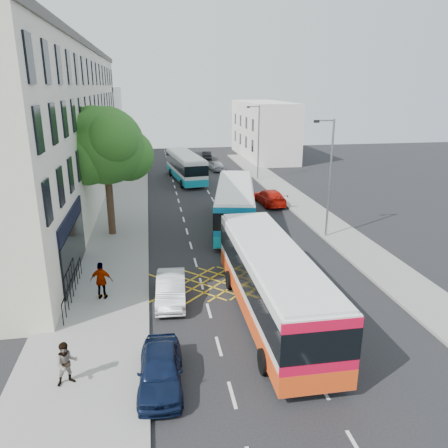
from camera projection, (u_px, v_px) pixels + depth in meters
name	position (u px, v px, depth m)	size (l,w,h in m)	color
ground	(294.00, 339.00, 18.39)	(120.00, 120.00, 0.00)	black
pavement_left	(113.00, 234.00, 31.11)	(5.00, 70.00, 0.15)	gray
pavement_right	(325.00, 223.00, 33.65)	(3.00, 70.00, 0.15)	gray
terrace_main	(49.00, 128.00, 37.13)	(8.30, 45.00, 13.50)	beige
terrace_far	(92.00, 121.00, 66.33)	(8.00, 20.00, 10.00)	silver
building_right	(263.00, 130.00, 64.03)	(6.00, 18.00, 8.00)	silver
street_tree	(105.00, 147.00, 29.19)	(6.30, 5.70, 8.80)	#382619
lamp_near	(329.00, 173.00, 29.25)	(1.45, 0.15, 8.00)	slate
lamp_far	(258.00, 139.00, 48.05)	(1.45, 0.15, 8.00)	slate
railings	(73.00, 286.00, 21.61)	(0.08, 5.60, 1.14)	black
bus_near	(272.00, 282.00, 19.61)	(3.00, 11.85, 3.33)	silver
bus_mid	(235.00, 205.00, 32.52)	(4.88, 11.78, 3.23)	silver
bus_far	(186.00, 166.00, 48.66)	(3.82, 10.95, 3.01)	silver
motorbike	(272.00, 331.00, 17.29)	(0.66, 2.22, 1.97)	black
parked_car_blue	(160.00, 369.00, 15.37)	(1.55, 3.85, 1.31)	#0C1632
parked_car_silver	(171.00, 289.00, 21.45)	(1.39, 4.00, 1.32)	#B9BDC2
red_hatchback	(270.00, 197.00, 39.02)	(1.92, 4.73, 1.37)	red
distant_car_grey	(182.00, 163.00, 56.35)	(2.20, 4.76, 1.32)	#3E4145
distant_car_silver	(216.00, 166.00, 54.58)	(1.48, 3.67, 1.25)	#A5A7AD
distant_car_dark	(207.00, 155.00, 63.29)	(1.23, 3.54, 1.17)	black
pedestrian_near	(67.00, 364.00, 15.18)	(0.79, 0.61, 1.62)	gray
pedestrian_far	(102.00, 281.00, 21.31)	(1.11, 0.46, 1.90)	gray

